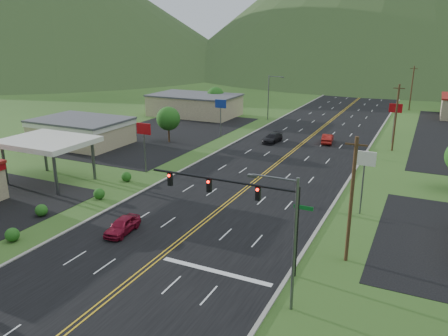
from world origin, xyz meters
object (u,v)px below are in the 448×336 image
at_px(streetlight_east, 290,236).
at_px(streetlight_west, 270,95).
at_px(car_dark_mid, 272,138).
at_px(car_red_far, 328,139).
at_px(gas_canopy, 47,142).
at_px(car_red_near, 122,226).
at_px(traffic_signal, 245,200).

xyz_separation_m(streetlight_east, streetlight_west, (-22.86, 60.00, 0.00)).
relative_size(car_dark_mid, car_red_far, 1.05).
relative_size(streetlight_east, gas_canopy, 0.90).
relative_size(car_red_near, car_red_far, 0.91).
bearing_deg(traffic_signal, gas_canopy, 164.30).
height_order(traffic_signal, car_red_far, traffic_signal).
relative_size(streetlight_east, car_red_near, 2.15).
distance_m(streetlight_west, gas_canopy, 49.10).
height_order(traffic_signal, streetlight_east, streetlight_east).
bearing_deg(streetlight_west, gas_canopy, -102.13).
bearing_deg(streetlight_west, car_dark_mid, -68.61).
bearing_deg(streetlight_east, streetlight_west, 110.86).
distance_m(traffic_signal, car_red_far, 41.66).
relative_size(gas_canopy, car_red_near, 2.39).
relative_size(gas_canopy, car_dark_mid, 2.06).
height_order(streetlight_west, car_dark_mid, streetlight_west).
relative_size(streetlight_east, car_dark_mid, 1.85).
bearing_deg(car_red_near, car_red_far, 72.43).
bearing_deg(car_dark_mid, car_red_far, 28.22).
relative_size(streetlight_east, streetlight_west, 1.00).
height_order(car_red_near, car_red_far, car_red_far).
distance_m(streetlight_east, car_red_near, 17.76).
height_order(streetlight_east, car_red_far, streetlight_east).
bearing_deg(car_red_near, streetlight_east, -19.74).
height_order(car_red_near, car_dark_mid, car_red_near).
distance_m(streetlight_east, streetlight_west, 64.21).
height_order(gas_canopy, car_red_near, gas_canopy).
distance_m(car_red_near, car_red_far, 41.95).
height_order(car_dark_mid, car_red_far, car_red_far).
bearing_deg(car_red_far, car_red_near, 69.97).
xyz_separation_m(streetlight_east, gas_canopy, (-33.18, 12.00, -0.31)).
xyz_separation_m(gas_canopy, car_dark_mid, (17.37, 30.00, -4.17)).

